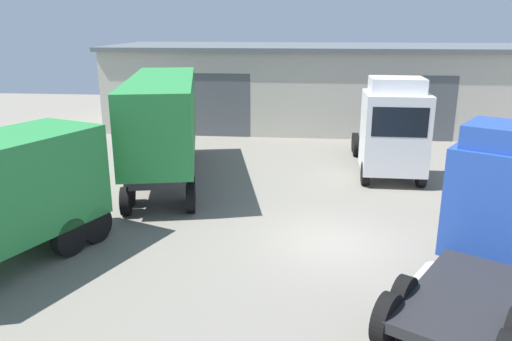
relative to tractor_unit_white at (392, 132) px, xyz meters
name	(u,v)px	position (x,y,z in m)	size (l,w,h in m)	color
ground_plane	(331,242)	(-2.71, -6.82, -1.99)	(60.00, 60.00, 0.00)	slate
warehouse_building	(321,85)	(-2.71, 11.32, 0.51)	(26.17, 8.80, 4.99)	#B7B2A3
tractor_unit_white	(392,132)	(0.00, 0.00, 0.00)	(2.59, 6.62, 4.25)	silver
container_trailer_green	(163,117)	(-9.37, -1.21, 0.67)	(4.43, 9.82, 4.23)	#28843D
tractor_unit_blue	(499,210)	(1.26, -8.60, -0.13)	(5.48, 6.85, 3.96)	#2347A3
oil_drum	(474,215)	(1.83, -5.30, -1.55)	(0.58, 0.58, 0.88)	#B22D23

